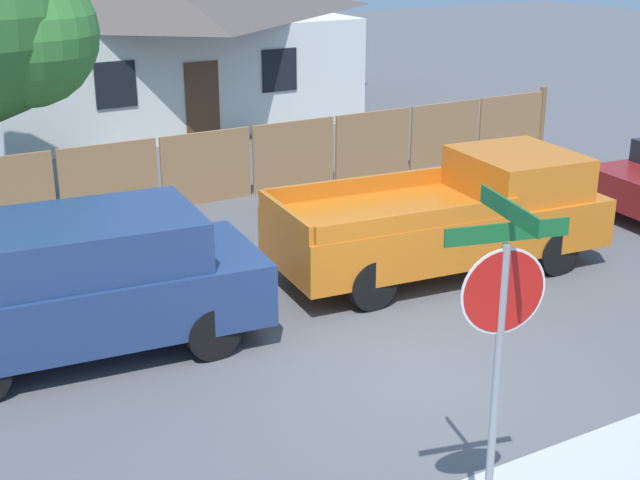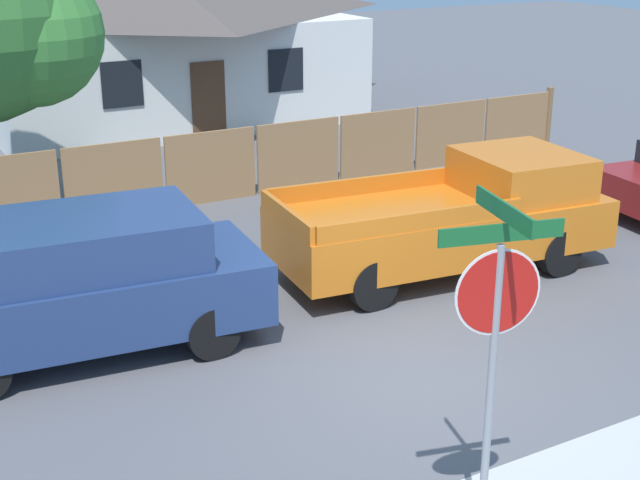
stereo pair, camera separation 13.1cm
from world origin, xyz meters
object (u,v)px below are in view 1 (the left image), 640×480
house (148,38)px  red_suv (81,281)px  orange_pickup (452,216)px  stop_sign (501,321)px

house → red_suv: bearing=-113.1°
red_suv → house: bearing=72.6°
house → orange_pickup: (-0.01, -13.90, -1.30)m
orange_pickup → stop_sign: (-3.95, -5.60, 1.36)m
red_suv → orange_pickup: red_suv is taller
red_suv → stop_sign: size_ratio=1.45×
red_suv → stop_sign: stop_sign is taller
house → stop_sign: 19.89m
house → red_suv: 15.13m
house → orange_pickup: size_ratio=1.92×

